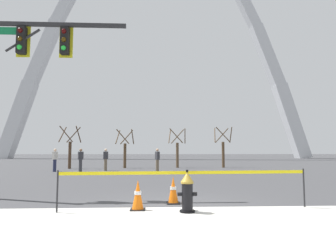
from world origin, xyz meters
name	(u,v)px	position (x,y,z in m)	size (l,w,h in m)	color
ground_plane	(174,208)	(0.00, 0.00, 0.00)	(240.00, 240.00, 0.00)	#3D3D3F
fire_hydrant	(187,192)	(0.28, -0.50, 0.47)	(0.46, 0.48, 0.99)	black
caution_tape_barrier	(186,181)	(0.29, -0.22, 0.69)	(6.14, 0.42, 0.98)	#232326
traffic_cone_by_hydrant	(173,190)	(0.03, 0.66, 0.36)	(0.36, 0.36, 0.73)	black
traffic_cone_mid_sidewalk	(138,195)	(-0.89, -0.20, 0.36)	(0.36, 0.36, 0.73)	black
traffic_signal_gantry	(12,69)	(-5.12, 2.04, 4.07)	(5.02, 0.44, 6.00)	#232326
monument_arch	(157,43)	(0.00, 48.02, 22.57)	(59.30, 2.38, 51.14)	silver
tree_far_left	(70,150)	(-7.35, 16.50, 1.52)	(1.60, 1.61, 3.43)	#473323
tree_left_mid	(125,151)	(-2.98, 17.22, 1.44)	(1.51, 1.52, 3.24)	brown
tree_center_left	(177,150)	(1.46, 17.54, 1.49)	(1.56, 1.57, 3.35)	brown
tree_center_right	(223,150)	(5.45, 17.60, 1.55)	(1.62, 1.63, 3.48)	brown
pedestrian_walking_left	(157,160)	(-0.30, 12.59, 0.82)	(0.33, 0.39, 1.59)	brown
pedestrian_standing_center	(55,160)	(-7.39, 13.15, 0.82)	(0.32, 0.39, 1.59)	#232847
pedestrian_walking_right	(81,160)	(-5.58, 12.95, 0.82)	(0.39, 0.34, 1.59)	#38383D
pedestrian_near_trees	(106,159)	(-4.05, 14.04, 0.82)	(0.38, 0.28, 1.59)	brown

